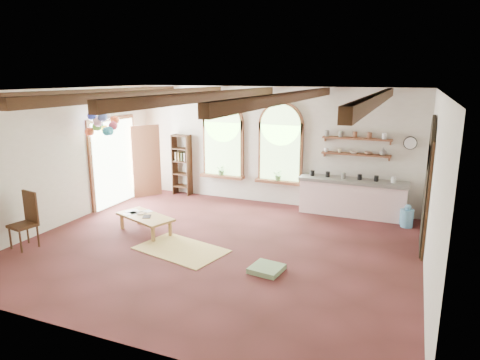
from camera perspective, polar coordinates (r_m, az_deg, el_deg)
The scene contains 27 objects.
floor at distance 9.06m, azimuth -3.15°, elevation -8.85°, with size 8.00×8.00×0.00m, color #592526.
ceiling_beams at distance 8.37m, azimuth -3.43°, elevation 11.15°, with size 6.20×6.80×0.18m, color #3E2813, non-canonical shape.
window_left at distance 12.20m, azimuth -2.30°, elevation 5.03°, with size 1.30×0.28×2.20m.
window_right at distance 11.60m, azimuth 5.39°, elevation 4.53°, with size 1.30×0.28×2.20m.
left_doorway at distance 12.25m, azimuth -16.44°, elevation 2.22°, with size 0.10×1.90×2.50m, color brown.
right_doorway at distance 9.35m, azimuth 23.54°, elevation -2.15°, with size 0.10×1.30×2.40m, color black.
kitchen_counter at distance 11.23m, azimuth 14.72°, elevation -2.22°, with size 2.68×0.62×0.94m.
wall_shelf_lower at distance 11.17m, azimuth 15.18°, elevation 3.32°, with size 1.70×0.24×0.04m, color brown.
wall_shelf_upper at distance 11.10m, azimuth 15.31°, elevation 5.35°, with size 1.70×0.24×0.04m, color brown.
wall_clock at distance 11.10m, azimuth 21.76°, elevation 4.60°, with size 0.32×0.32×0.04m, color black.
bookshelf at distance 12.83m, azimuth -7.76°, elevation 2.02°, with size 0.53×0.32×1.80m.
coffee_table at distance 9.93m, azimuth -12.54°, elevation -4.92°, with size 1.54×1.10×0.40m.
side_chair at distance 9.93m, azimuth -26.75°, elevation -6.20°, with size 0.54×0.54×1.17m.
floor_mat at distance 8.96m, azimuth -7.87°, elevation -9.16°, with size 1.80×1.11×0.02m, color #D7B76B.
floor_cushion at distance 7.98m, azimuth 3.57°, elevation -11.73°, with size 0.55×0.55×0.10m, color gray.
water_jug_a at distance 10.83m, azimuth 21.40°, elevation -4.65°, with size 0.28×0.28×0.55m.
water_jug_b at distance 11.03m, azimuth 21.09°, elevation -4.38°, with size 0.26×0.26×0.51m.
balloon_cluster at distance 10.97m, azimuth -17.87°, elevation 7.12°, with size 0.70×0.74×1.14m.
table_book at distance 10.09m, azimuth -13.39°, elevation -4.33°, with size 0.15×0.22×0.02m, color olive.
tablet at distance 9.83m, azimuth -12.31°, elevation -4.78°, with size 0.17×0.25×0.01m, color black.
potted_plant_left at distance 12.25m, azimuth -2.47°, elevation 1.34°, with size 0.27×0.23×0.30m, color #598C4C.
potted_plant_right at distance 11.65m, azimuth 5.15°, elevation 0.66°, with size 0.27×0.23×0.30m, color #598C4C.
shelf_cup_a at distance 11.27m, azimuth 11.42°, elevation 3.98°, with size 0.12×0.10×0.10m, color white.
shelf_cup_b at distance 11.21m, azimuth 13.17°, elevation 3.83°, with size 0.10×0.10×0.09m, color beige.
shelf_bowl_a at distance 11.16m, azimuth 14.94°, elevation 3.58°, with size 0.22×0.22×0.05m, color beige.
shelf_bowl_b at distance 11.13m, azimuth 16.73°, elevation 3.45°, with size 0.20×0.20×0.06m, color #8C664C.
shelf_vase at distance 11.09m, azimuth 18.55°, elevation 3.62°, with size 0.18×0.18×0.19m, color slate.
Camera 1 is at (3.62, -7.54, 3.47)m, focal length 32.00 mm.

